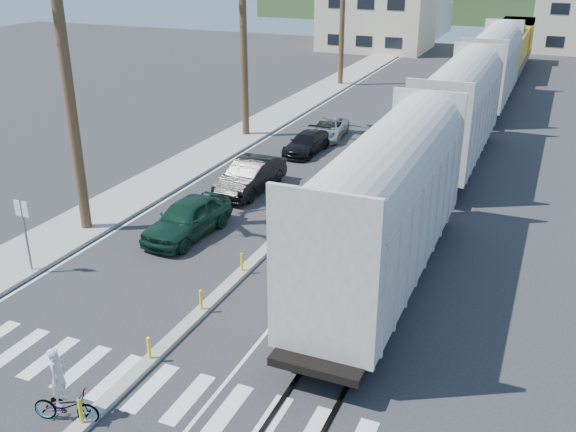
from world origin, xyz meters
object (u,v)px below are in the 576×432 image
object	(u,v)px
car_lead	(188,218)
cyclist	(64,399)
street_sign	(24,225)
car_second	(250,176)

from	to	relation	value
car_lead	cyclist	xyz separation A→B (m)	(3.11, -11.13, -0.13)
street_sign	car_second	distance (m)	11.68
car_second	cyclist	xyz separation A→B (m)	(3.03, -16.95, -0.14)
street_sign	car_second	bearing A→B (deg)	71.24
cyclist	car_lead	bearing A→B (deg)	0.74
street_sign	car_second	world-z (taller)	street_sign
street_sign	cyclist	xyz separation A→B (m)	(6.76, -5.95, -1.30)
car_lead	cyclist	size ratio (longest dim) A/B	2.25
car_second	cyclist	world-z (taller)	cyclist
car_lead	cyclist	bearing A→B (deg)	-70.70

